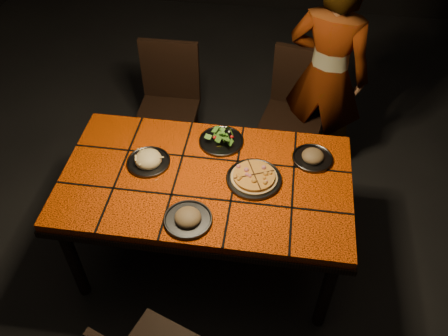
# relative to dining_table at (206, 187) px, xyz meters

# --- Properties ---
(room_shell) EXTENTS (6.04, 7.04, 3.08)m
(room_shell) POSITION_rel_dining_table_xyz_m (0.00, 0.00, 0.83)
(room_shell) COLOR black
(room_shell) RESTS_ON ground
(dining_table) EXTENTS (1.62, 0.92, 0.75)m
(dining_table) POSITION_rel_dining_table_xyz_m (0.00, 0.00, 0.00)
(dining_table) COLOR #D74106
(dining_table) RESTS_ON ground
(chair_far_left) EXTENTS (0.43, 0.43, 0.94)m
(chair_far_left) POSITION_rel_dining_table_xyz_m (-0.44, 0.95, -0.13)
(chair_far_left) COLOR black
(chair_far_left) RESTS_ON ground
(chair_far_right) EXTENTS (0.50, 0.50, 0.94)m
(chair_far_right) POSITION_rel_dining_table_xyz_m (0.48, 1.00, -0.13)
(chair_far_right) COLOR black
(chair_far_right) RESTS_ON ground
(diner) EXTENTS (0.66, 0.53, 1.57)m
(diner) POSITION_rel_dining_table_xyz_m (0.66, 1.03, 0.11)
(diner) COLOR brown
(diner) RESTS_ON ground
(plate_pizza) EXTENTS (0.34, 0.34, 0.04)m
(plate_pizza) POSITION_rel_dining_table_xyz_m (0.27, 0.02, 0.10)
(plate_pizza) COLOR #3D3E43
(plate_pizza) RESTS_ON dining_table
(plate_pasta) EXTENTS (0.25, 0.25, 0.08)m
(plate_pasta) POSITION_rel_dining_table_xyz_m (-0.34, 0.07, 0.10)
(plate_pasta) COLOR #3D3E43
(plate_pasta) RESTS_ON dining_table
(plate_salad) EXTENTS (0.27, 0.27, 0.07)m
(plate_salad) POSITION_rel_dining_table_xyz_m (0.04, 0.30, 0.10)
(plate_salad) COLOR #3D3E43
(plate_salad) RESTS_ON dining_table
(plate_mushroom_a) EXTENTS (0.25, 0.25, 0.08)m
(plate_mushroom_a) POSITION_rel_dining_table_xyz_m (-0.04, -0.31, 0.10)
(plate_mushroom_a) COLOR #3D3E43
(plate_mushroom_a) RESTS_ON dining_table
(plate_mushroom_b) EXTENTS (0.23, 0.23, 0.08)m
(plate_mushroom_b) POSITION_rel_dining_table_xyz_m (0.58, 0.23, 0.10)
(plate_mushroom_b) COLOR #3D3E43
(plate_mushroom_b) RESTS_ON dining_table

